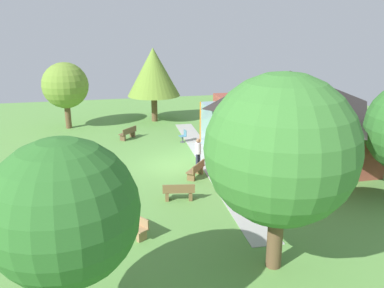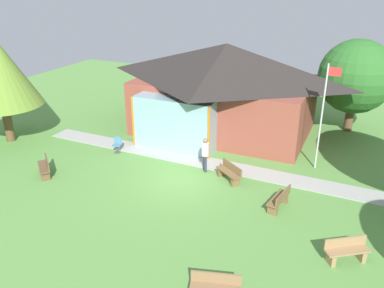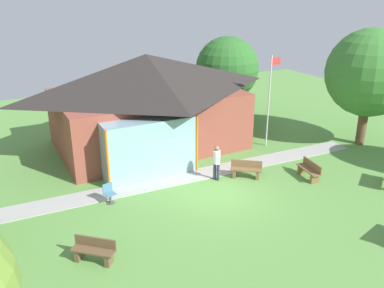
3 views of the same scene
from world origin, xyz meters
The scene contains 12 objects.
ground_plane centered at (0.00, 0.00, 0.00)m, with size 44.00×44.00×0.00m, color #609947.
pavilion centered at (-0.52, 7.10, 2.72)m, with size 10.96×8.45×5.25m.
footpath centered at (0.00, 2.27, 0.01)m, with size 18.84×1.30×0.03m, color #ADADA8.
flagpole centered at (5.55, 3.96, 2.89)m, with size 0.64×0.08×5.22m.
bench_front_right centered at (4.10, -6.22, 0.40)m, with size 1.56×0.83×0.84m.
bench_lawn_far_right centered at (7.47, -2.84, 0.40)m, with size 1.48×1.22×0.84m.
bench_mid_right centered at (4.71, -0.51, 0.40)m, with size 0.68×1.55×0.84m.
bench_mid_left centered at (-6.18, -2.12, 0.40)m, with size 1.41×1.33×0.84m.
bench_rear_near_path centered at (2.05, 0.95, 0.40)m, with size 1.46×1.26×0.84m.
patio_chair_west centered at (-4.55, 1.57, 0.42)m, with size 0.52×0.52×0.86m.
visitor_on_path centered at (0.64, 1.38, 1.02)m, with size 0.34×0.34×1.74m.
tree_behind_pavilion_right centered at (6.58, 10.11, 3.37)m, with size 4.35×4.35×5.56m.
Camera 2 is at (7.18, -14.81, 8.88)m, focal length 37.27 mm.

